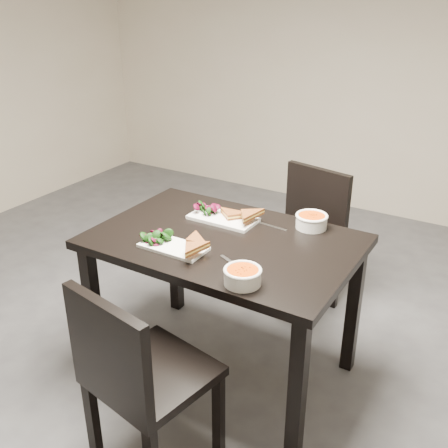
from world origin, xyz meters
name	(u,v)px	position (x,y,z in m)	size (l,w,h in m)	color
ground	(184,360)	(0.00, 0.00, 0.00)	(5.00, 5.00, 0.00)	#47474C
table	(224,257)	(0.22, 0.06, 0.65)	(1.20, 0.80, 0.75)	black
chair_near	(137,373)	(0.25, -0.63, 0.48)	(0.49, 0.49, 0.85)	black
chair_far	(304,232)	(0.30, 0.83, 0.48)	(0.50, 0.50, 0.85)	black
plate_near	(173,247)	(0.08, -0.15, 0.76)	(0.30, 0.15, 0.01)	white
sandwich_near	(187,243)	(0.15, -0.14, 0.79)	(0.15, 0.11, 0.05)	brown
salad_near	(155,236)	(-0.02, -0.15, 0.79)	(0.09, 0.08, 0.04)	black
soup_bowl_near	(243,275)	(0.49, -0.25, 0.79)	(0.15, 0.15, 0.07)	white
cutlery_near	(233,264)	(0.38, -0.14, 0.75)	(0.18, 0.02, 0.00)	silver
plate_far	(223,219)	(0.11, 0.23, 0.76)	(0.33, 0.17, 0.02)	white
sandwich_far	(233,216)	(0.17, 0.21, 0.79)	(0.17, 0.12, 0.05)	brown
salad_far	(206,209)	(0.01, 0.23, 0.79)	(0.10, 0.09, 0.05)	black
soup_bowl_far	(312,220)	(0.52, 0.37, 0.79)	(0.15, 0.15, 0.07)	white
cutlery_far	(270,226)	(0.34, 0.28, 0.75)	(0.18, 0.02, 0.00)	silver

